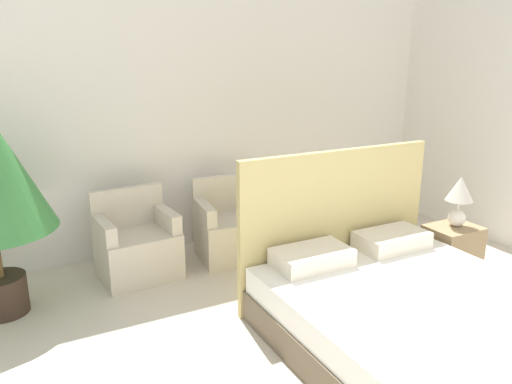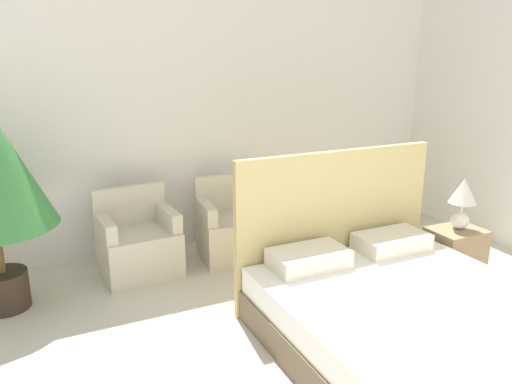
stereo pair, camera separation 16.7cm
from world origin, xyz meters
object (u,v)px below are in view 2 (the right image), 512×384
table_lamp (463,198)px  bed (412,320)px  armchair_near_window_right (235,231)px  nightstand (454,255)px  armchair_near_window_left (139,247)px

table_lamp → bed: bearing=-148.1°
armchair_near_window_right → nightstand: bearing=-34.6°
bed → armchair_near_window_left: bed is taller
armchair_near_window_left → nightstand: (2.60, -1.37, -0.03)m
armchair_near_window_left → bed: bearing=-60.0°
armchair_near_window_left → table_lamp: (2.63, -1.36, 0.52)m
armchair_near_window_left → armchair_near_window_right: (0.98, -0.00, 0.00)m
bed → armchair_near_window_left: (-1.43, 2.11, 0.01)m
armchair_near_window_left → armchair_near_window_right: bearing=-4.1°
bed → armchair_near_window_right: 2.15m
armchair_near_window_left → armchair_near_window_right: 0.98m
armchair_near_window_left → table_lamp: table_lamp is taller
nightstand → table_lamp: bearing=11.4°
armchair_near_window_right → table_lamp: (1.64, -1.36, 0.52)m
armchair_near_window_left → nightstand: armchair_near_window_left is taller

